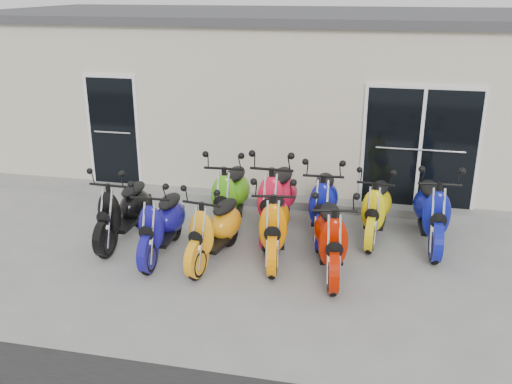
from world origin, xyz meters
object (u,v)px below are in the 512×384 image
Objects in this scene: scooter_back_blue at (324,194)px; scooter_back_extra at (433,202)px; scooter_front_orange_b at (274,214)px; scooter_front_red at (331,228)px; scooter_back_yellow at (377,200)px; scooter_front_blue at (161,215)px; scooter_front_black at (123,202)px; scooter_back_green at (230,186)px; scooter_front_orange_a at (214,220)px; scooter_back_red at (277,189)px.

scooter_back_extra is (1.70, 0.00, 0.00)m from scooter_back_blue.
scooter_front_orange_b is 1.02× the size of scooter_front_red.
scooter_front_orange_b is 2.52m from scooter_back_extra.
scooter_back_yellow is at bearing 170.85° from scooter_back_extra.
scooter_front_red is at bearing -1.63° from scooter_front_blue.
scooter_back_extra is at bearing -0.40° from scooter_back_yellow.
scooter_back_extra is (4.78, 0.92, 0.05)m from scooter_front_black.
scooter_front_red is (2.54, -0.00, 0.03)m from scooter_front_blue.
scooter_back_yellow is (0.60, 1.36, -0.04)m from scooter_front_red.
scooter_back_green is at bearing 32.01° from scooter_front_black.
scooter_back_blue is (1.46, 1.29, 0.07)m from scooter_front_orange_a.
scooter_front_black reaches higher than scooter_front_blue.
scooter_front_blue is 1.46m from scooter_back_green.
scooter_back_green reaches higher than scooter_front_blue.
scooter_front_orange_b is at bearing -81.92° from scooter_back_red.
scooter_front_orange_a is at bearing -120.08° from scooter_back_red.
scooter_front_black is 1.66m from scooter_front_orange_a.
scooter_front_blue is 2.54m from scooter_front_red.
scooter_back_blue is 1.00× the size of scooter_back_extra.
scooter_back_red is at bearing 120.87° from scooter_front_red.
scooter_front_blue is 0.90× the size of scooter_back_green.
scooter_front_orange_a is at bearing -88.66° from scooter_back_green.
scooter_front_blue is at bearing -123.51° from scooter_back_green.
scooter_back_blue is (0.75, 0.08, -0.06)m from scooter_back_red.
scooter_back_red is 0.76m from scooter_back_blue.
scooter_front_red is at bearing 9.17° from scooter_front_orange_a.
scooter_back_green reaches higher than scooter_front_orange_a.
scooter_front_orange_b is (2.45, -0.06, 0.03)m from scooter_front_black.
scooter_front_orange_b is at bearing -126.18° from scooter_back_blue.
scooter_front_blue is 1.01× the size of scooter_front_orange_a.
scooter_back_extra is at bearing 30.86° from scooter_front_orange_a.
scooter_front_orange_a is 0.93× the size of scooter_front_orange_b.
scooter_front_blue is 0.96× the size of scooter_front_red.
scooter_front_blue is 1.01× the size of scooter_back_yellow.
scooter_front_orange_a is 0.91× the size of scooter_back_extra.
scooter_front_red is 0.94× the size of scooter_back_green.
scooter_back_red is (1.54, 1.20, 0.11)m from scooter_front_blue.
scooter_back_blue is 1.70m from scooter_back_extra.
scooter_back_green is at bearing -171.87° from scooter_back_yellow.
scooter_front_orange_a is 1.27m from scooter_back_green.
scooter_front_orange_b is (0.83, 0.31, 0.05)m from scooter_front_orange_a.
scooter_front_red is at bearing -108.40° from scooter_back_yellow.
scooter_front_black is 1.03× the size of scooter_front_orange_a.
scooter_back_green is at bearing 177.56° from scooter_back_blue.
scooter_back_red reaches higher than scooter_back_blue.
scooter_back_red is at bearing -177.51° from scooter_back_blue.
scooter_front_blue is (0.79, -0.36, -0.01)m from scooter_front_black.
scooter_front_orange_b is at bearing -160.57° from scooter_back_extra.
scooter_front_blue is 0.94× the size of scooter_front_orange_b.
scooter_front_orange_b is at bearing 0.38° from scooter_front_black.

